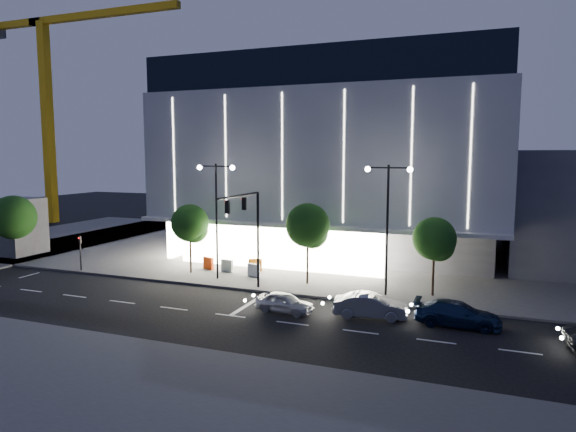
# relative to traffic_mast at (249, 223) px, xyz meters

# --- Properties ---
(ground) EXTENTS (160.00, 160.00, 0.00)m
(ground) POSITION_rel_traffic_mast_xyz_m (-1.00, -3.34, -5.03)
(ground) COLOR black
(ground) RESTS_ON ground
(sidewalk_museum) EXTENTS (70.00, 40.00, 0.15)m
(sidewalk_museum) POSITION_rel_traffic_mast_xyz_m (4.00, 20.66, -4.95)
(sidewalk_museum) COLOR #474747
(sidewalk_museum) RESTS_ON ground
(sidewalk_near) EXTENTS (70.00, 10.00, 0.15)m
(sidewalk_near) POSITION_rel_traffic_mast_xyz_m (4.00, -15.34, -4.95)
(sidewalk_near) COLOR #474747
(sidewalk_near) RESTS_ON ground
(sidewalk_west) EXTENTS (16.00, 50.00, 0.15)m
(sidewalk_west) POSITION_rel_traffic_mast_xyz_m (-31.00, 6.66, -4.95)
(sidewalk_west) COLOR #474747
(sidewalk_west) RESTS_ON ground
(museum) EXTENTS (30.00, 25.80, 18.00)m
(museum) POSITION_rel_traffic_mast_xyz_m (1.98, 18.97, 4.25)
(museum) COLOR #4C4C51
(museum) RESTS_ON ground
(traffic_mast) EXTENTS (0.33, 5.89, 7.07)m
(traffic_mast) POSITION_rel_traffic_mast_xyz_m (0.00, 0.00, 0.00)
(traffic_mast) COLOR black
(traffic_mast) RESTS_ON ground
(street_lamp_west) EXTENTS (3.16, 0.36, 9.00)m
(street_lamp_west) POSITION_rel_traffic_mast_xyz_m (-4.00, 2.66, 0.93)
(street_lamp_west) COLOR black
(street_lamp_west) RESTS_ON ground
(street_lamp_east) EXTENTS (3.16, 0.36, 9.00)m
(street_lamp_east) POSITION_rel_traffic_mast_xyz_m (9.00, 2.66, 0.93)
(street_lamp_east) COLOR black
(street_lamp_east) RESTS_ON ground
(ped_signal_far) EXTENTS (0.22, 0.24, 3.00)m
(ped_signal_far) POSITION_rel_traffic_mast_xyz_m (-16.00, 1.16, -3.14)
(ped_signal_far) COLOR black
(ped_signal_far) RESTS_ON ground
(tower_crane) EXTENTS (32.00, 2.00, 28.50)m
(tower_crane) POSITION_rel_traffic_mast_xyz_m (-41.92, 24.66, 15.48)
(tower_crane) COLOR gold
(tower_crane) RESTS_ON ground
(tree_left) EXTENTS (3.02, 3.02, 5.72)m
(tree_left) POSITION_rel_traffic_mast_xyz_m (-6.97, 3.68, -0.99)
(tree_left) COLOR black
(tree_left) RESTS_ON ground
(tree_mid) EXTENTS (3.25, 3.25, 6.15)m
(tree_mid) POSITION_rel_traffic_mast_xyz_m (3.03, 3.68, -0.69)
(tree_mid) COLOR black
(tree_mid) RESTS_ON ground
(tree_right) EXTENTS (2.91, 2.91, 5.51)m
(tree_right) POSITION_rel_traffic_mast_xyz_m (12.03, 3.68, -1.14)
(tree_right) COLOR black
(tree_right) RESTS_ON ground
(car_lead) EXTENTS (3.79, 1.84, 1.25)m
(car_lead) POSITION_rel_traffic_mast_xyz_m (3.81, -3.07, -4.40)
(car_lead) COLOR #B7B9BF
(car_lead) RESTS_ON ground
(car_second) EXTENTS (4.53, 2.08, 1.44)m
(car_second) POSITION_rel_traffic_mast_xyz_m (8.97, -2.17, -4.31)
(car_second) COLOR #A9ACB1
(car_second) RESTS_ON ground
(car_third) EXTENTS (4.79, 1.96, 1.39)m
(car_third) POSITION_rel_traffic_mast_xyz_m (13.88, -1.85, -4.33)
(car_third) COLOR #112141
(car_third) RESTS_ON ground
(barrier_a) EXTENTS (1.11, 0.64, 1.00)m
(barrier_a) POSITION_rel_traffic_mast_xyz_m (-6.30, 5.26, -4.38)
(barrier_a) COLOR #F43E0D
(barrier_a) RESTS_ON sidewalk_museum
(barrier_b) EXTENTS (1.13, 0.52, 1.00)m
(barrier_b) POSITION_rel_traffic_mast_xyz_m (-1.65, 4.26, -4.38)
(barrier_b) COLOR silver
(barrier_b) RESTS_ON sidewalk_museum
(barrier_c) EXTENTS (1.11, 0.66, 1.00)m
(barrier_c) POSITION_rel_traffic_mast_xyz_m (-2.36, 6.07, -4.38)
(barrier_c) COLOR orange
(barrier_c) RESTS_ON sidewalk_museum
(barrier_d) EXTENTS (1.13, 0.47, 1.00)m
(barrier_d) POSITION_rel_traffic_mast_xyz_m (-4.38, 4.95, -4.38)
(barrier_d) COLOR beige
(barrier_d) RESTS_ON sidewalk_museum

